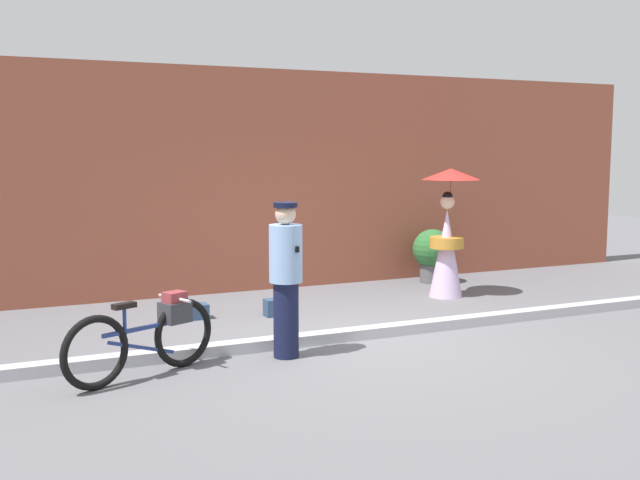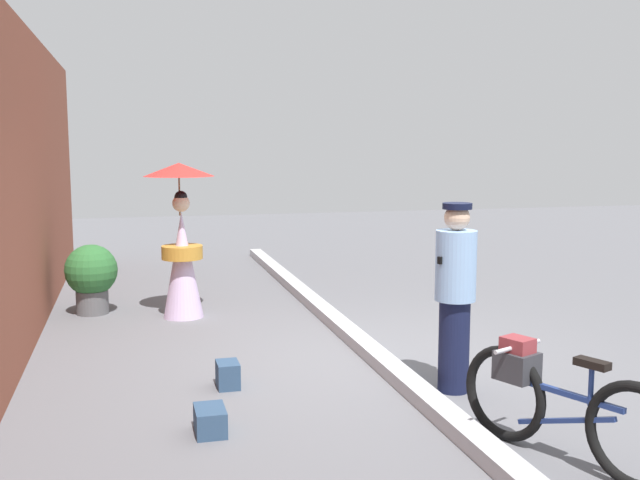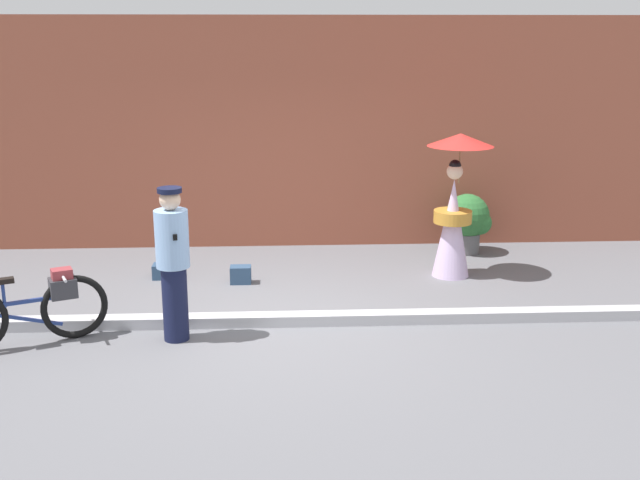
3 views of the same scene
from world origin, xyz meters
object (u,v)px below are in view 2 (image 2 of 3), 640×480
Objects in this scene: person_officer at (455,293)px; backpack_on_pavement at (211,420)px; potted_plant_by_door at (92,275)px; bicycle_near_officer at (556,401)px; backpack_spare at (228,374)px; person_with_parasol at (182,239)px.

backpack_on_pavement is (-0.41, 2.09, -0.75)m from person_officer.
person_officer is 1.86× the size of potted_plant_by_door.
person_officer is at bearing 2.81° from bicycle_near_officer.
potted_plant_by_door is at bearing 39.23° from person_officer.
backpack_on_pavement is at bearing 101.05° from person_officer.
person_officer is at bearing -78.95° from backpack_on_pavement.
bicycle_near_officer is 5.88× the size of backpack_spare.
backpack_on_pavement is 1.01m from backpack_spare.
backpack_on_pavement is (-4.19, -1.00, -0.38)m from potted_plant_by_door.
bicycle_near_officer is 2.77m from backpack_spare.
bicycle_near_officer is at bearing -177.19° from person_officer.
person_officer is (1.42, 0.07, 0.45)m from bicycle_near_officer.
potted_plant_by_door is at bearing 13.40° from backpack_on_pavement.
person_with_parasol is 1.25m from potted_plant_by_door.
bicycle_near_officer is 1.50m from person_officer.
person_with_parasol is at bearing 3.97° from backpack_spare.
person_with_parasol is 2.16× the size of potted_plant_by_door.
potted_plant_by_door reaches higher than backpack_on_pavement.
backpack_on_pavement is (1.02, 2.16, -0.30)m from bicycle_near_officer.
backpack_spare is (-2.74, -0.19, -0.84)m from person_with_parasol.
backpack_on_pavement is at bearing 64.79° from bicycle_near_officer.
backpack_on_pavement is (-3.72, 0.06, -0.85)m from person_with_parasol.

